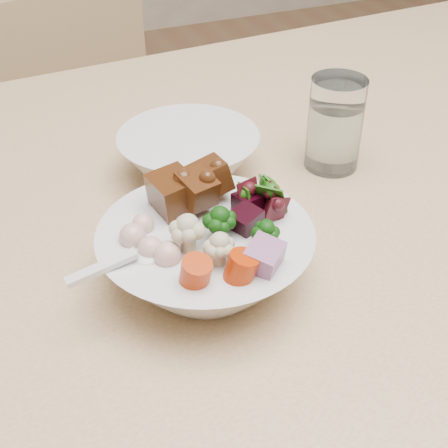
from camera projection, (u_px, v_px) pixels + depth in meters
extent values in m
cube|color=#D9B880|center=(344.00, 209.00, 0.71)|extent=(1.77, 1.07, 0.04)
cube|color=tan|center=(123.00, 215.00, 1.32)|extent=(0.48, 0.48, 0.04)
cube|color=tan|center=(67.00, 95.00, 1.30)|extent=(0.38, 0.14, 0.43)
cylinder|color=tan|center=(108.00, 369.00, 1.26)|extent=(0.03, 0.03, 0.40)
cylinder|color=tan|center=(231.00, 298.00, 1.43)|extent=(0.03, 0.03, 0.40)
cylinder|color=tan|center=(34.00, 285.00, 1.47)|extent=(0.03, 0.03, 0.40)
cylinder|color=tan|center=(150.00, 231.00, 1.64)|extent=(0.03, 0.03, 0.40)
sphere|color=black|center=(220.00, 228.00, 0.53)|extent=(0.03, 0.03, 0.03)
sphere|color=beige|center=(188.00, 238.00, 0.52)|extent=(0.03, 0.03, 0.03)
cube|color=black|center=(249.00, 206.00, 0.56)|extent=(0.03, 0.03, 0.02)
cube|color=#88527C|center=(263.00, 259.00, 0.50)|extent=(0.04, 0.04, 0.03)
cylinder|color=red|center=(196.00, 274.00, 0.49)|extent=(0.03, 0.03, 0.03)
sphere|color=#D4A094|center=(150.00, 249.00, 0.52)|extent=(0.02, 0.02, 0.02)
ellipsoid|color=silver|center=(149.00, 257.00, 0.52)|extent=(0.03, 0.03, 0.01)
cube|color=silver|center=(102.00, 268.00, 0.50)|extent=(0.06, 0.01, 0.01)
cylinder|color=white|center=(335.00, 124.00, 0.71)|extent=(0.06, 0.06, 0.11)
cylinder|color=silver|center=(334.00, 135.00, 0.72)|extent=(0.05, 0.05, 0.07)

